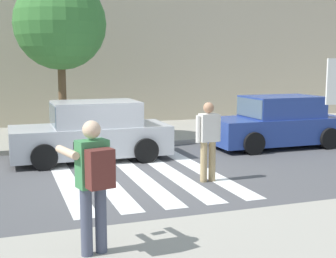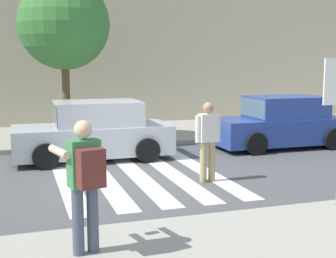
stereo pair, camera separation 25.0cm
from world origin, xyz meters
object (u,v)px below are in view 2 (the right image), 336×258
street_tree_center (64,24)px  photographer_with_backpack (85,176)px  parked_car_silver (94,132)px  parked_car_blue (282,123)px  pedestrian_crossing (208,137)px

street_tree_center → photographer_with_backpack: bearing=-94.5°
parked_car_silver → parked_car_blue: bearing=-0.0°
photographer_with_backpack → parked_car_silver: bearing=80.0°
parked_car_blue → street_tree_center: bearing=159.0°
pedestrian_crossing → parked_car_silver: size_ratio=0.42×
parked_car_silver → photographer_with_backpack: bearing=-100.0°
photographer_with_backpack → street_tree_center: bearing=85.5°
pedestrian_crossing → street_tree_center: 6.56m
photographer_with_backpack → pedestrian_crossing: size_ratio=1.00×
photographer_with_backpack → parked_car_silver: (1.15, 6.49, -0.44)m
photographer_with_backpack → pedestrian_crossing: 4.58m
parked_car_silver → parked_car_blue: size_ratio=1.00×
street_tree_center → pedestrian_crossing: bearing=-66.3°
street_tree_center → parked_car_silver: bearing=-79.0°
parked_car_silver → street_tree_center: bearing=101.0°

